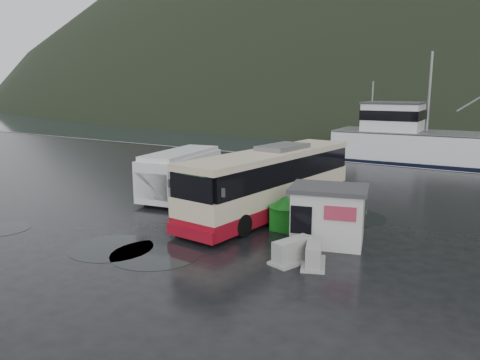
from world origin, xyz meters
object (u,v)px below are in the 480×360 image
Objects in this scene: waste_bin_right at (285,230)px; jersey_barrier_a at (313,265)px; coach_bus at (271,213)px; waste_bin_left at (198,225)px; ticket_kiosk at (327,243)px; fishing_trawler at (461,155)px; jersey_barrier_b at (292,262)px; dome_tent at (198,231)px; white_van at (182,197)px.

waste_bin_right reaches higher than jersey_barrier_a.
waste_bin_left is at bearing -112.25° from coach_bus.
coach_bus is 4.95m from ticket_kiosk.
fishing_trawler is (0.41, 31.83, 0.00)m from jersey_barrier_a.
ticket_kiosk reaches higher than waste_bin_left.
jersey_barrier_b is at bearing -111.21° from ticket_kiosk.
waste_bin_right is 0.51× the size of ticket_kiosk.
waste_bin_right is (1.86, -2.11, 0.00)m from coach_bus.
ticket_kiosk is at bearing 101.30° from jersey_barrier_a.
fishing_trawler is (1.15, 31.96, 0.00)m from jersey_barrier_b.
waste_bin_right is at bearing 130.62° from jersey_barrier_a.
ticket_kiosk is (4.08, -2.81, 0.00)m from coach_bus.
ticket_kiosk reaches higher than jersey_barrier_a.
fishing_trawler reaches higher than jersey_barrier_a.
waste_bin_right is at bearing 146.69° from ticket_kiosk.
ticket_kiosk is at bearing 15.09° from dome_tent.
dome_tent is at bearing -104.86° from fishing_trawler.
waste_bin_right is (3.67, 1.44, 0.00)m from waste_bin_left.
coach_bus is at bearing 125.33° from jersey_barrier_b.
waste_bin_right reaches higher than waste_bin_left.
waste_bin_right is 0.06× the size of fishing_trawler.
ticket_kiosk is 1.74× the size of jersey_barrier_b.
fishing_trawler reaches higher than white_van.
waste_bin_right is 4.15m from jersey_barrier_a.
ticket_kiosk is at bearing -27.31° from white_van.
waste_bin_left reaches higher than jersey_barrier_b.
waste_bin_right is at bearing 21.41° from waste_bin_left.
jersey_barrier_a is (10.54, -5.58, 0.00)m from white_van.
white_van is at bearing 137.17° from waste_bin_left.
white_van is at bearing 147.04° from ticket_kiosk.
white_van is at bearing 162.80° from waste_bin_right.
white_van is 10.52m from ticket_kiosk.
waste_bin_left is 3.94m from waste_bin_right.
jersey_barrier_b is (9.80, -5.71, 0.00)m from white_van.
jersey_barrier_b is at bearing -169.52° from jersey_barrier_a.
ticket_kiosk is 29.39m from fishing_trawler.
ticket_kiosk is 2.60m from jersey_barrier_b.
jersey_barrier_b is at bearing -12.53° from dome_tent.
white_van is 2.16× the size of dome_tent.
coach_bus is 4.45m from dome_tent.
fishing_trawler is at bearing 57.35° from white_van.
jersey_barrier_a is 0.75m from jersey_barrier_b.
ticket_kiosk is (5.36, 1.45, 0.00)m from dome_tent.
white_van is 3.90× the size of jersey_barrier_a.
fishing_trawler is at bearing 89.26° from jersey_barrier_a.
waste_bin_right is at bearing 34.32° from dome_tent.
waste_bin_left is 5.93m from ticket_kiosk.
waste_bin_left is at bearing 164.95° from jersey_barrier_a.
jersey_barrier_b is (3.83, -5.40, 0.00)m from coach_bus.
waste_bin_right reaches higher than jersey_barrier_b.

